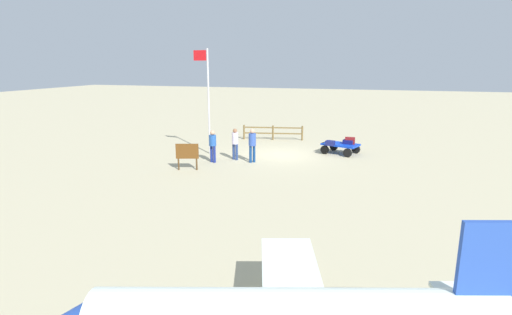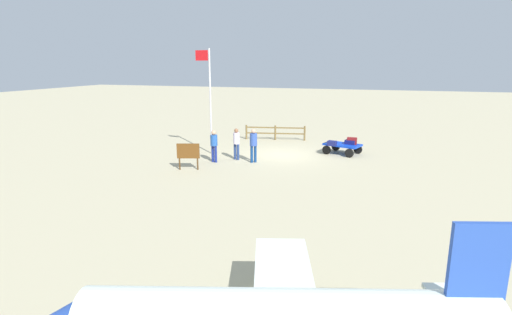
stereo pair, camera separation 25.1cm
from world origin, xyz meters
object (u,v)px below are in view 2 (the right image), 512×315
Objects in this scene: suitcase_navy at (352,141)px; worker_trailing at (236,142)px; worker_lead at (253,142)px; worker_supervisor at (214,143)px; signboard at (188,153)px; luggage_cart at (342,146)px; suitcase_dark at (332,143)px; flagpole at (209,94)px; suitcase_maroon at (350,142)px.

worker_trailing is (5.79, 3.19, 0.21)m from suitcase_navy.
suitcase_navy is 5.89m from worker_lead.
worker_supervisor is 1.89m from signboard.
worker_lead is 1.04× the size of worker_supervisor.
worker_lead reaches higher than signboard.
worker_trailing is at bearing 28.83° from suitcase_navy.
worker_supervisor is at bearing 16.15° from worker_lead.
signboard is (6.75, 5.82, 0.40)m from luggage_cart.
suitcase_navy is (-1.03, -0.71, 0.06)m from suitcase_dark.
flagpole is at bearing -26.14° from worker_trailing.
suitcase_dark is 0.98× the size of suitcase_navy.
suitcase_dark is at bearing -142.90° from worker_lead.
worker_supervisor is (0.91, 0.89, 0.03)m from worker_trailing.
worker_supervisor is at bearing 33.12° from luggage_cart.
worker_lead reaches higher than worker_trailing.
suitcase_maroon is (-0.94, -0.65, -0.01)m from suitcase_dark.
flagpole reaches higher than suitcase_dark.
suitcase_navy is at bearing -141.14° from signboard.
signboard reaches higher than suitcase_maroon.
suitcase_navy is at bearing -145.67° from suitcase_maroon.
worker_lead is (4.64, 3.45, 0.36)m from suitcase_maroon.
signboard is at bearing 97.50° from flagpole.
flagpole reaches higher than suitcase_navy.
suitcase_maroon is 6.51m from worker_trailing.
suitcase_navy is at bearing -151.17° from worker_trailing.
worker_trailing is 3.07m from signboard.
worker_supervisor reaches higher than signboard.
worker_lead is at bearing 157.04° from flagpole.
suitcase_maroon is (0.09, 0.06, -0.07)m from suitcase_navy.
worker_supervisor reaches higher than suitcase_dark.
worker_lead is (3.70, 2.80, 0.35)m from suitcase_dark.
worker_trailing is at bearing 30.80° from luggage_cart.
suitcase_dark is 7.40m from flagpole.
luggage_cart is 0.87m from suitcase_dark.
flagpole is (7.23, 2.17, 2.96)m from luggage_cart.
suitcase_dark is at bearing 52.87° from luggage_cart.
suitcase_navy reaches higher than luggage_cart.
luggage_cart is at bearing -146.88° from worker_supervisor.
worker_trailing is (5.70, 3.13, 0.28)m from suitcase_maroon.
suitcase_navy is at bearing -145.34° from suitcase_dark.
suitcase_navy is at bearing -148.67° from worker_supervisor.
luggage_cart is 7.39m from worker_supervisor.
suitcase_dark is 0.09× the size of flagpole.
worker_trailing is (1.07, -0.32, -0.08)m from worker_lead.
worker_trailing is 0.29× the size of flagpole.
worker_supervisor is 3.20m from flagpole.
luggage_cart is 0.63m from suitcase_navy.
worker_supervisor is at bearing 119.65° from flagpole.
flagpole is (3.04, -1.29, 2.34)m from worker_lead.
worker_trailing is 1.31× the size of signboard.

